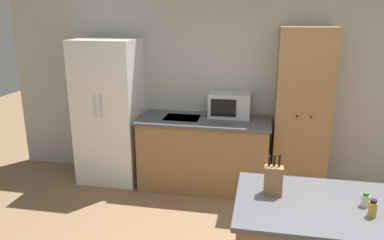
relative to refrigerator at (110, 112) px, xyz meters
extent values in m
cube|color=#B2B2AD|center=(2.10, 0.35, 0.37)|extent=(7.20, 0.06, 2.60)
cube|color=white|center=(0.00, 0.00, 0.00)|extent=(0.78, 0.64, 1.86)
cylinder|color=silver|center=(-0.04, -0.33, 0.15)|extent=(0.02, 0.02, 0.30)
cylinder|color=silver|center=(0.04, -0.33, 0.15)|extent=(0.02, 0.02, 0.30)
cube|color=olive|center=(1.26, -0.01, -0.49)|extent=(1.59, 0.67, 0.87)
cube|color=#4C4C51|center=(1.26, -0.01, -0.04)|extent=(1.63, 0.71, 0.03)
cube|color=#9EA0A3|center=(0.97, -0.01, -0.03)|extent=(0.44, 0.34, 0.01)
cube|color=olive|center=(2.42, 0.05, 0.08)|extent=(0.63, 0.54, 2.03)
sphere|color=black|center=(2.35, -0.23, 0.12)|extent=(0.02, 0.02, 0.02)
sphere|color=black|center=(2.50, -0.23, 0.12)|extent=(0.02, 0.02, 0.02)
cube|color=#4C4C51|center=(2.46, -2.04, 0.00)|extent=(1.30, 0.82, 0.03)
cube|color=#B2B5B7|center=(1.55, 0.14, 0.13)|extent=(0.51, 0.32, 0.31)
cube|color=black|center=(1.49, -0.03, 0.13)|extent=(0.31, 0.01, 0.21)
cube|color=olive|center=(2.06, -1.97, 0.12)|extent=(0.13, 0.08, 0.21)
cylinder|color=black|center=(2.03, -1.96, 0.26)|extent=(0.02, 0.02, 0.08)
cylinder|color=black|center=(2.06, -1.96, 0.27)|extent=(0.02, 0.02, 0.08)
cylinder|color=black|center=(2.09, -1.96, 0.27)|extent=(0.02, 0.02, 0.09)
cylinder|color=beige|center=(2.66, -2.02, 0.06)|extent=(0.05, 0.05, 0.08)
cylinder|color=#286628|center=(2.66, -2.02, 0.10)|extent=(0.04, 0.04, 0.02)
cylinder|color=gold|center=(2.67, -2.15, 0.06)|extent=(0.05, 0.05, 0.09)
cylinder|color=black|center=(2.67, -2.15, 0.12)|extent=(0.04, 0.04, 0.02)
camera|label=1|loc=(1.96, -4.42, 1.26)|focal=35.00mm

